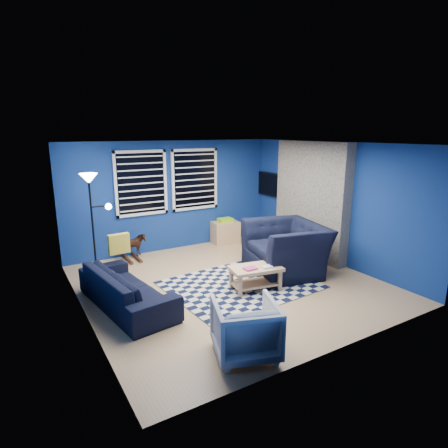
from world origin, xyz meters
name	(u,v)px	position (x,y,z in m)	size (l,w,h in m)	color
floor	(230,284)	(0.00, 0.00, 0.00)	(5.00, 5.00, 0.00)	tan
ceiling	(230,144)	(0.00, 0.00, 2.50)	(5.00, 5.00, 0.00)	white
wall_back	(173,196)	(0.00, 2.50, 1.25)	(5.00, 5.00, 0.00)	navy
wall_left	(80,237)	(-2.50, 0.00, 1.25)	(5.00, 5.00, 0.00)	navy
wall_right	(332,203)	(2.50, 0.00, 1.25)	(5.00, 5.00, 0.00)	navy
fireplace	(310,202)	(2.36, 0.50, 1.20)	(0.65, 2.00, 2.50)	gray
window_left	(141,183)	(-0.75, 2.46, 1.60)	(1.17, 0.06, 1.42)	black
window_right	(195,179)	(0.55, 2.46, 1.60)	(1.17, 0.06, 1.42)	black
tv	(271,185)	(2.45, 2.00, 1.40)	(0.07, 1.00, 0.58)	black
rug	(240,285)	(0.13, -0.16, 0.01)	(2.50, 2.00, 0.02)	black
sofa	(127,288)	(-1.86, 0.08, 0.30)	(0.81, 2.07, 0.60)	black
armchair_big	(286,248)	(1.25, -0.05, 0.49)	(1.31, 1.50, 0.97)	black
armchair_bent	(245,328)	(-1.00, -1.99, 0.36)	(0.76, 0.78, 0.71)	gray
rocking_horse	(131,245)	(-1.13, 2.18, 0.33)	(0.60, 0.28, 0.51)	#402814
coffee_table	(256,273)	(0.25, -0.45, 0.31)	(0.96, 0.66, 0.44)	tan
cabinet	(225,232)	(1.25, 2.25, 0.28)	(0.68, 0.50, 0.62)	tan
floor_lamp	(91,192)	(-1.94, 1.78, 1.60)	(0.53, 0.33, 1.95)	black
throw_pillow	(119,244)	(-1.71, 0.95, 0.78)	(0.37, 0.11, 0.35)	gold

